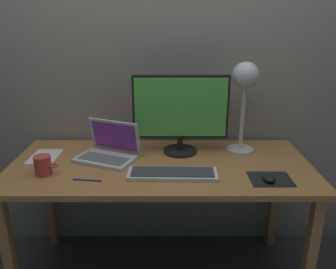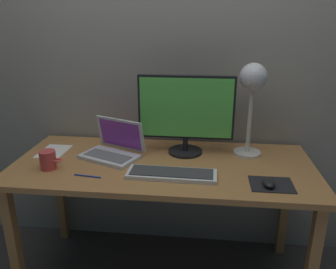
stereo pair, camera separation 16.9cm
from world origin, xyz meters
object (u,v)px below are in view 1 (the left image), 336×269
at_px(laptop, 111,148).
at_px(monitor, 182,111).
at_px(mouse, 270,178).
at_px(coffee_mug, 45,165).
at_px(desk_lamp, 247,85).
at_px(pen, 89,180).
at_px(keyboard_main, 174,174).

bearing_deg(laptop, monitor, 11.94).
relative_size(monitor, mouse, 5.53).
relative_size(monitor, coffee_mug, 4.53).
bearing_deg(desk_lamp, mouse, -81.65).
distance_m(laptop, coffee_mug, 0.36).
height_order(desk_lamp, pen, desk_lamp).
xyz_separation_m(keyboard_main, desk_lamp, (0.40, 0.33, 0.37)).
xyz_separation_m(monitor, mouse, (0.41, -0.36, -0.23)).
bearing_deg(coffee_mug, monitor, 22.93).
distance_m(keyboard_main, pen, 0.41).
bearing_deg(monitor, coffee_mug, -157.07).
distance_m(monitor, coffee_mug, 0.77).
relative_size(laptop, mouse, 3.88).
distance_m(coffee_mug, pen, 0.24).
relative_size(desk_lamp, coffee_mug, 4.38).
bearing_deg(monitor, keyboard_main, -98.80).
xyz_separation_m(desk_lamp, coffee_mug, (-1.04, -0.31, -0.34)).
height_order(monitor, coffee_mug, monitor).
bearing_deg(pen, desk_lamp, 25.21).
bearing_deg(laptop, desk_lamp, 7.90).
distance_m(monitor, mouse, 0.59).
relative_size(laptop, desk_lamp, 0.72).
height_order(keyboard_main, laptop, laptop).
relative_size(keyboard_main, mouse, 4.62).
height_order(mouse, coffee_mug, coffee_mug).
xyz_separation_m(keyboard_main, pen, (-0.41, -0.05, -0.01)).
height_order(keyboard_main, pen, keyboard_main).
bearing_deg(laptop, keyboard_main, -33.16).
bearing_deg(pen, coffee_mug, 163.00).
height_order(laptop, pen, laptop).
distance_m(mouse, pen, 0.86).
distance_m(desk_lamp, coffee_mug, 1.13).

